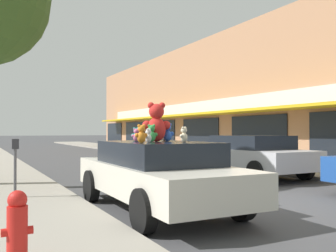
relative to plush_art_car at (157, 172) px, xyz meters
The scene contains 15 objects.
ground_plane 2.73m from the plush_art_car, ahead, with size 260.00×260.00×0.00m, color #424244.
storefront_row 22.69m from the plush_art_car, 38.28° to the left, with size 17.06×38.81×7.56m.
plush_art_car is the anchor object (origin of this frame).
teddy_bear_giant 1.00m from the plush_art_car, 71.88° to the left, with size 0.60×0.43×0.80m.
teddy_bear_white 0.96m from the plush_art_car, 131.23° to the right, with size 0.19×0.17×0.26m.
teddy_bear_cream 1.02m from the plush_art_car, 69.00° to the right, with size 0.22×0.18×0.30m.
teddy_bear_orange 1.19m from the plush_art_car, 133.80° to the right, with size 0.24×0.15×0.33m.
teddy_bear_pink 0.89m from the plush_art_car, 126.04° to the left, with size 0.21×0.14×0.27m.
teddy_bear_teal 1.17m from the plush_art_car, 95.44° to the left, with size 0.22×0.14×0.30m.
teddy_bear_green 0.79m from the plush_art_car, 163.12° to the right, with size 0.26×0.18×0.35m.
teddy_bear_blue 0.87m from the plush_art_car, 27.40° to the left, with size 0.29×0.20×0.38m.
teddy_bear_brown 1.19m from the plush_art_car, 54.21° to the left, with size 0.18×0.12×0.24m.
parked_car_far_center 6.17m from the plush_art_car, 32.48° to the left, with size 2.21×4.47×1.42m.
fire_hydrant 3.65m from the plush_art_car, 140.84° to the right, with size 0.33×0.22×0.79m.
parking_meter 3.21m from the plush_art_car, 139.63° to the left, with size 0.14×0.10×1.27m.
Camera 1 is at (-5.85, -6.34, 1.57)m, focal length 40.00 mm.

